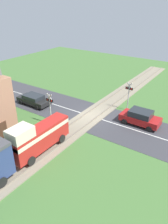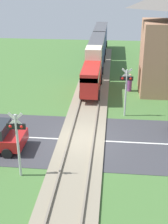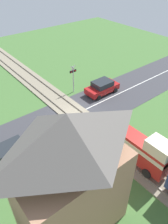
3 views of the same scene
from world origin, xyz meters
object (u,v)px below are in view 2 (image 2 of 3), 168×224
(train, at_px, (97,50))
(pedestrian_by_station, at_px, (130,83))
(crossing_signal_east_approach, at_px, (126,86))
(crossing_signal_west_approach, at_px, (17,137))

(train, distance_m, pedestrian_by_station, 7.50)
(train, xyz_separation_m, crossing_signal_east_approach, (2.65, -11.72, 0.32))
(train, bearing_deg, pedestrian_by_station, -64.78)
(crossing_signal_west_approach, distance_m, crossing_signal_east_approach, 9.30)
(train, bearing_deg, crossing_signal_west_approach, -97.81)
(crossing_signal_west_approach, xyz_separation_m, crossing_signal_east_approach, (5.31, 7.64, 0.00))
(pedestrian_by_station, bearing_deg, crossing_signal_west_approach, -114.65)
(crossing_signal_west_approach, height_order, crossing_signal_east_approach, same)
(train, relative_size, pedestrian_by_station, 13.72)
(crossing_signal_west_approach, bearing_deg, pedestrian_by_station, 65.35)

